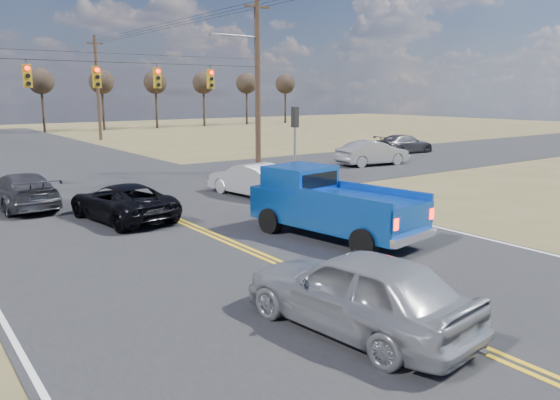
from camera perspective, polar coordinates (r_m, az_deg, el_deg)
ground at (r=12.47m, az=9.51°, el=-10.60°), size 160.00×160.00×0.00m
road_main at (r=20.41m, az=-10.87°, el=-2.04°), size 14.00×120.00×0.02m
road_cross at (r=27.74m, az=-17.94°, el=1.09°), size 120.00×12.00×0.02m
signal_gantry at (r=27.31m, az=-17.43°, el=11.66°), size 19.60×4.83×10.00m
utility_poles at (r=26.41m, az=-17.93°, el=12.02°), size 19.60×58.32×10.00m
treeline at (r=36.01m, az=-23.07°, el=12.07°), size 87.00×117.80×7.40m
pickup_truck at (r=17.50m, az=5.26°, el=-0.50°), size 3.06×6.11×2.19m
silver_suv at (r=10.78m, az=8.08°, el=-9.36°), size 2.56×5.08×1.66m
black_suv at (r=20.65m, az=-16.19°, el=-0.20°), size 2.94×5.17×1.36m
white_car_queue at (r=24.62m, az=-3.08°, el=2.15°), size 2.15×4.66×1.48m
dgrey_car_queue at (r=24.18m, az=-25.43°, el=0.87°), size 2.33×5.09×1.44m
cross_car_east_near at (r=35.48m, az=9.68°, el=4.85°), size 2.29×4.95×1.57m
cross_car_east_far at (r=43.13m, az=12.87°, el=5.73°), size 2.30×5.04×1.43m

